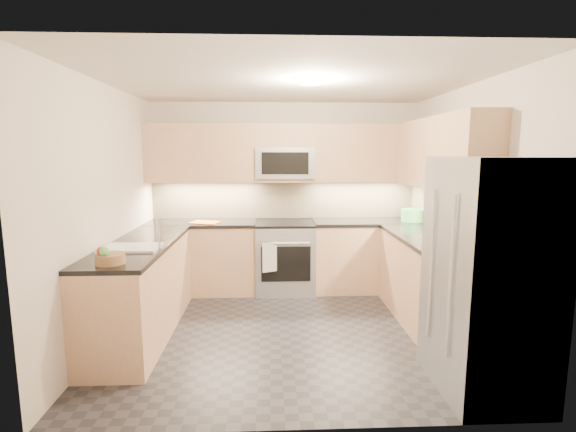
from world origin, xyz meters
The scene contains 35 objects.
floor centered at (0.00, 0.00, 0.00)m, with size 3.60×3.20×0.00m, color black.
ceiling centered at (0.00, 0.00, 2.50)m, with size 3.60×3.20×0.02m, color beige.
wall_back centered at (0.00, 1.60, 1.25)m, with size 3.60×0.02×2.50m, color beige.
wall_front centered at (0.00, -1.60, 1.25)m, with size 3.60×0.02×2.50m, color beige.
wall_left centered at (-1.80, 0.00, 1.25)m, with size 0.02×3.20×2.50m, color beige.
wall_right centered at (1.80, 0.00, 1.25)m, with size 0.02×3.20×2.50m, color beige.
base_cab_back_left centered at (-1.09, 1.30, 0.45)m, with size 1.42×0.60×0.90m, color tan.
base_cab_back_right centered at (1.09, 1.30, 0.45)m, with size 1.42×0.60×0.90m, color tan.
base_cab_right centered at (1.50, 0.15, 0.45)m, with size 0.60×1.70×0.90m, color tan.
base_cab_peninsula centered at (-1.50, 0.00, 0.45)m, with size 0.60×2.00×0.90m, color tan.
countertop_back_left centered at (-1.09, 1.30, 0.92)m, with size 1.42×0.63×0.04m, color black.
countertop_back_right centered at (1.09, 1.30, 0.92)m, with size 1.42×0.63×0.04m, color black.
countertop_right centered at (1.50, 0.15, 0.92)m, with size 0.63×1.70×0.04m, color black.
countertop_peninsula centered at (-1.50, 0.00, 0.92)m, with size 0.63×2.00×0.04m, color black.
upper_cab_back centered at (0.00, 1.43, 1.83)m, with size 3.60×0.35×0.75m, color tan.
upper_cab_right centered at (1.62, 0.28, 1.83)m, with size 0.35×1.95×0.75m, color tan.
backsplash_back centered at (0.00, 1.60, 1.20)m, with size 3.60×0.01×0.51m, color tan.
backsplash_right centered at (1.80, 0.45, 1.20)m, with size 0.01×2.30×0.51m, color tan.
gas_range centered at (0.00, 1.28, 0.46)m, with size 0.76×0.65×0.91m, color #94959B.
range_cooktop centered at (0.00, 1.28, 0.92)m, with size 0.76×0.65×0.03m, color black.
oven_door_glass centered at (0.00, 0.95, 0.45)m, with size 0.62×0.02×0.45m, color black.
oven_handle centered at (0.00, 0.93, 0.72)m, with size 0.02×0.02×0.60m, color #B2B5BA.
microwave centered at (0.00, 1.40, 1.70)m, with size 0.76×0.40×0.40m, color #919498.
microwave_door centered at (0.00, 1.20, 1.70)m, with size 0.60×0.01×0.28m, color black.
refrigerator centered at (1.45, -1.15, 0.90)m, with size 0.70×0.90×1.80m, color #929599.
fridge_handle_left centered at (1.08, -1.33, 0.95)m, with size 0.02×0.02×1.20m, color #B2B5BA.
fridge_handle_right centered at (1.08, -0.97, 0.95)m, with size 0.02×0.02×1.20m, color #B2B5BA.
sink_basin centered at (-1.50, -0.25, 0.88)m, with size 0.52×0.38×0.16m, color white.
faucet centered at (-1.24, -0.25, 1.08)m, with size 0.03×0.03×0.28m, color silver.
utensil_bowl centered at (1.67, 1.20, 1.02)m, with size 0.28×0.28×0.16m, color #49AB50.
cutting_board centered at (-1.04, 1.20, 0.95)m, with size 0.35×0.24×0.01m, color #D05913.
fruit_basket centered at (-1.49, -0.79, 0.98)m, with size 0.23×0.23×0.08m, color #977246.
fruit_apple centered at (-1.54, -0.83, 1.05)m, with size 0.07×0.07×0.07m, color #B41E14.
fruit_pear centered at (-1.51, -0.85, 1.05)m, with size 0.08×0.08×0.08m, color #51BE59.
dish_towel_check centered at (-0.20, 0.91, 0.55)m, with size 0.20×0.02×0.37m, color silver.
Camera 1 is at (-0.19, -4.13, 1.82)m, focal length 26.00 mm.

